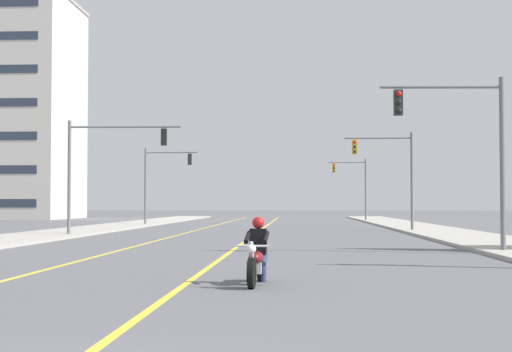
% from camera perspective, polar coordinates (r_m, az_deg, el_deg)
% --- Properties ---
extents(lane_stripe_center, '(0.16, 100.00, 0.01)m').
position_cam_1_polar(lane_stripe_center, '(51.70, 0.35, -3.98)').
color(lane_stripe_center, yellow).
rests_on(lane_stripe_center, ground).
extents(lane_stripe_left, '(0.16, 100.00, 0.01)m').
position_cam_1_polar(lane_stripe_left, '(52.06, -4.31, -3.96)').
color(lane_stripe_left, yellow).
rests_on(lane_stripe_left, ground).
extents(sidewalk_kerb_right, '(4.40, 110.00, 0.14)m').
position_cam_1_polar(sidewalk_kerb_right, '(47.42, 13.47, -4.02)').
color(sidewalk_kerb_right, '#ADA89E').
rests_on(sidewalk_kerb_right, ground).
extents(sidewalk_kerb_left, '(4.40, 110.00, 0.14)m').
position_cam_1_polar(sidewalk_kerb_left, '(48.56, -13.16, -3.97)').
color(sidewalk_kerb_left, '#ADA89E').
rests_on(sidewalk_kerb_left, ground).
extents(motorcycle_with_rider, '(0.70, 2.19, 1.46)m').
position_cam_1_polar(motorcycle_with_rider, '(16.85, 0.06, -5.99)').
color(motorcycle_with_rider, black).
rests_on(motorcycle_with_rider, ground).
extents(traffic_signal_near_right, '(4.36, 0.50, 6.20)m').
position_cam_1_polar(traffic_signal_near_right, '(28.29, 15.21, 2.73)').
color(traffic_signal_near_right, slate).
rests_on(traffic_signal_near_right, ground).
extents(traffic_signal_near_left, '(6.05, 0.45, 6.20)m').
position_cam_1_polar(traffic_signal_near_left, '(42.29, -11.17, 1.27)').
color(traffic_signal_near_left, slate).
rests_on(traffic_signal_near_left, ground).
extents(traffic_signal_mid_right, '(4.25, 0.37, 6.20)m').
position_cam_1_polar(traffic_signal_mid_right, '(49.21, 9.97, 0.68)').
color(traffic_signal_mid_right, slate).
rests_on(traffic_signal_mid_right, ground).
extents(traffic_signal_mid_left, '(4.31, 0.37, 6.20)m').
position_cam_1_polar(traffic_signal_mid_left, '(62.71, -7.02, 0.08)').
color(traffic_signal_mid_left, slate).
rests_on(traffic_signal_mid_left, ground).
extents(traffic_signal_far_right, '(3.78, 0.41, 6.20)m').
position_cam_1_polar(traffic_signal_far_right, '(77.73, 7.27, -0.35)').
color(traffic_signal_far_right, slate).
rests_on(traffic_signal_far_right, ground).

